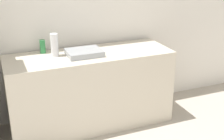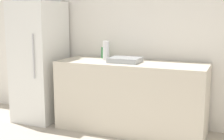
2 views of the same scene
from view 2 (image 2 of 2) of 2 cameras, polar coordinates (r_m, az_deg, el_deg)
wall_back at (r=4.24m, az=3.10°, el=7.88°), size 8.00×0.06×2.60m
refrigerator at (r=4.46m, az=-13.08°, el=1.53°), size 0.58×0.69×1.64m
counter at (r=3.95m, az=3.46°, el=-4.92°), size 1.86×0.64×0.88m
sink_basin at (r=3.85m, az=2.40°, el=1.85°), size 0.38×0.30×0.06m
bottle_tall at (r=4.04m, az=-1.10°, el=3.57°), size 0.08×0.08×0.25m
bottle_short at (r=4.22m, az=-1.56°, el=3.17°), size 0.06×0.06×0.15m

